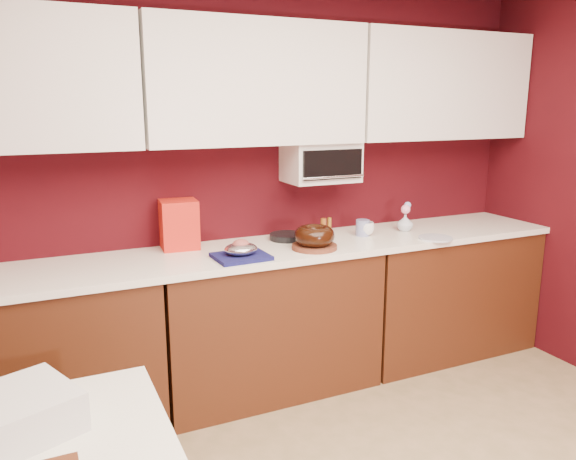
{
  "coord_description": "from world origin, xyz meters",
  "views": [
    {
      "loc": [
        -1.23,
        -1.04,
        1.74
      ],
      "look_at": [
        0.1,
        1.84,
        1.02
      ],
      "focal_mm": 35.0,
      "sensor_mm": 36.0,
      "label": 1
    }
  ],
  "objects_px": {
    "bundt_cake": "(314,236)",
    "pandoro_box": "(179,224)",
    "foil_ham_nest": "(241,249)",
    "coffee_mug": "(366,227)",
    "flower_vase": "(405,222)",
    "newspaper_stack": "(9,417)",
    "toaster_oven": "(321,162)",
    "blue_jar": "(363,228)"
  },
  "relations": [
    {
      "from": "bundt_cake",
      "to": "pandoro_box",
      "type": "xyz_separation_m",
      "value": [
        -0.72,
        0.35,
        0.06
      ]
    },
    {
      "from": "foil_ham_nest",
      "to": "coffee_mug",
      "type": "height_order",
      "value": "coffee_mug"
    },
    {
      "from": "foil_ham_nest",
      "to": "flower_vase",
      "type": "bearing_deg",
      "value": 8.61
    },
    {
      "from": "pandoro_box",
      "to": "flower_vase",
      "type": "distance_m",
      "value": 1.5
    },
    {
      "from": "foil_ham_nest",
      "to": "newspaper_stack",
      "type": "distance_m",
      "value": 1.58
    },
    {
      "from": "pandoro_box",
      "to": "toaster_oven",
      "type": "bearing_deg",
      "value": 2.04
    },
    {
      "from": "flower_vase",
      "to": "pandoro_box",
      "type": "bearing_deg",
      "value": 173.08
    },
    {
      "from": "pandoro_box",
      "to": "coffee_mug",
      "type": "xyz_separation_m",
      "value": [
        1.18,
        -0.18,
        -0.09
      ]
    },
    {
      "from": "toaster_oven",
      "to": "newspaper_stack",
      "type": "height_order",
      "value": "toaster_oven"
    },
    {
      "from": "blue_jar",
      "to": "coffee_mug",
      "type": "bearing_deg",
      "value": -2.63
    },
    {
      "from": "toaster_oven",
      "to": "blue_jar",
      "type": "xyz_separation_m",
      "value": [
        0.24,
        -0.14,
        -0.42
      ]
    },
    {
      "from": "bundt_cake",
      "to": "flower_vase",
      "type": "relative_size",
      "value": 1.86
    },
    {
      "from": "flower_vase",
      "to": "coffee_mug",
      "type": "bearing_deg",
      "value": -179.63
    },
    {
      "from": "toaster_oven",
      "to": "coffee_mug",
      "type": "distance_m",
      "value": 0.52
    },
    {
      "from": "pandoro_box",
      "to": "foil_ham_nest",
      "type": "bearing_deg",
      "value": -51.06
    },
    {
      "from": "toaster_oven",
      "to": "bundt_cake",
      "type": "relative_size",
      "value": 1.89
    },
    {
      "from": "bundt_cake",
      "to": "newspaper_stack",
      "type": "xyz_separation_m",
      "value": [
        -1.61,
        -1.1,
        -0.17
      ]
    },
    {
      "from": "coffee_mug",
      "to": "newspaper_stack",
      "type": "distance_m",
      "value": 2.43
    },
    {
      "from": "toaster_oven",
      "to": "flower_vase",
      "type": "xyz_separation_m",
      "value": [
        0.58,
        -0.14,
        -0.41
      ]
    },
    {
      "from": "foil_ham_nest",
      "to": "pandoro_box",
      "type": "distance_m",
      "value": 0.45
    },
    {
      "from": "coffee_mug",
      "to": "newspaper_stack",
      "type": "relative_size",
      "value": 0.29
    },
    {
      "from": "toaster_oven",
      "to": "newspaper_stack",
      "type": "relative_size",
      "value": 1.23
    },
    {
      "from": "toaster_oven",
      "to": "blue_jar",
      "type": "bearing_deg",
      "value": -29.67
    },
    {
      "from": "newspaper_stack",
      "to": "coffee_mug",
      "type": "bearing_deg",
      "value": 31.54
    },
    {
      "from": "pandoro_box",
      "to": "blue_jar",
      "type": "relative_size",
      "value": 2.76
    },
    {
      "from": "coffee_mug",
      "to": "blue_jar",
      "type": "height_order",
      "value": "coffee_mug"
    },
    {
      "from": "blue_jar",
      "to": "newspaper_stack",
      "type": "distance_m",
      "value": 2.42
    },
    {
      "from": "blue_jar",
      "to": "bundt_cake",
      "type": "bearing_deg",
      "value": -158.98
    },
    {
      "from": "foil_ham_nest",
      "to": "toaster_oven",
      "type": "bearing_deg",
      "value": 26.03
    },
    {
      "from": "toaster_oven",
      "to": "coffee_mug",
      "type": "bearing_deg",
      "value": -27.74
    },
    {
      "from": "flower_vase",
      "to": "bundt_cake",
      "type": "bearing_deg",
      "value": -167.63
    },
    {
      "from": "foil_ham_nest",
      "to": "blue_jar",
      "type": "bearing_deg",
      "value": 11.66
    },
    {
      "from": "toaster_oven",
      "to": "newspaper_stack",
      "type": "xyz_separation_m",
      "value": [
        -1.81,
        -1.41,
        -0.56
      ]
    },
    {
      "from": "pandoro_box",
      "to": "blue_jar",
      "type": "height_order",
      "value": "pandoro_box"
    },
    {
      "from": "foil_ham_nest",
      "to": "pandoro_box",
      "type": "bearing_deg",
      "value": 124.12
    },
    {
      "from": "foil_ham_nest",
      "to": "pandoro_box",
      "type": "height_order",
      "value": "pandoro_box"
    },
    {
      "from": "bundt_cake",
      "to": "flower_vase",
      "type": "bearing_deg",
      "value": 12.37
    },
    {
      "from": "coffee_mug",
      "to": "blue_jar",
      "type": "relative_size",
      "value": 1.03
    },
    {
      "from": "newspaper_stack",
      "to": "flower_vase",
      "type": "bearing_deg",
      "value": 28.11
    },
    {
      "from": "foil_ham_nest",
      "to": "blue_jar",
      "type": "xyz_separation_m",
      "value": [
        0.9,
        0.19,
        -0.0
      ]
    },
    {
      "from": "pandoro_box",
      "to": "newspaper_stack",
      "type": "distance_m",
      "value": 1.72
    },
    {
      "from": "bundt_cake",
      "to": "coffee_mug",
      "type": "distance_m",
      "value": 0.49
    }
  ]
}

